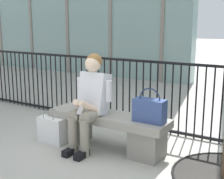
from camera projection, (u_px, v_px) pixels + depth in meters
name	position (u px, v px, depth m)	size (l,w,h in m)	color
ground_plane	(108.00, 147.00, 4.02)	(60.00, 60.00, 0.00)	#B2ADA3
stone_bench	(108.00, 127.00, 3.96)	(1.60, 0.44, 0.45)	gray
seated_person_with_phone	(90.00, 99.00, 3.87)	(0.52, 0.66, 1.21)	gray
handbag_on_bench	(149.00, 110.00, 3.59)	(0.37, 0.17, 0.40)	#33477F
shopping_bag	(52.00, 130.00, 4.14)	(0.39, 0.15, 0.46)	white
plaza_railing	(140.00, 94.00, 4.64)	(9.25, 0.04, 1.06)	black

